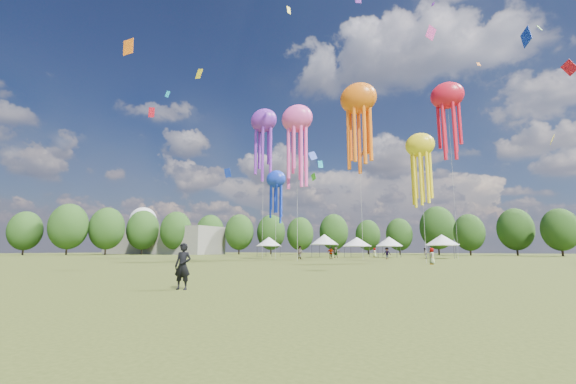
% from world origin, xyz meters
% --- Properties ---
extents(ground, '(300.00, 300.00, 0.00)m').
position_xyz_m(ground, '(0.00, 0.00, 0.00)').
color(ground, '#384416').
rests_on(ground, ground).
extents(observer_main, '(0.66, 0.52, 1.57)m').
position_xyz_m(observer_main, '(8.06, -1.68, 0.79)').
color(observer_main, black).
rests_on(observer_main, ground).
extents(spectator_near, '(1.11, 1.00, 1.87)m').
position_xyz_m(spectator_near, '(-6.79, 37.05, 0.94)').
color(spectator_near, gray).
rests_on(spectator_near, ground).
extents(spectators_far, '(23.10, 33.32, 1.88)m').
position_xyz_m(spectators_far, '(-0.15, 44.98, 0.87)').
color(spectators_far, gray).
rests_on(spectators_far, ground).
extents(festival_tents, '(37.09, 7.07, 4.27)m').
position_xyz_m(festival_tents, '(-4.66, 53.44, 2.95)').
color(festival_tents, '#47474C').
rests_on(festival_tents, ground).
extents(show_kites, '(34.99, 25.41, 28.23)m').
position_xyz_m(show_kites, '(-0.45, 40.89, 19.90)').
color(show_kites, '#FF4BAD').
rests_on(show_kites, ground).
extents(small_kites, '(71.69, 50.57, 45.03)m').
position_xyz_m(small_kites, '(-0.44, 40.94, 30.51)').
color(small_kites, '#FF4BAD').
rests_on(small_kites, ground).
extents(treeline, '(201.57, 95.24, 13.43)m').
position_xyz_m(treeline, '(-3.87, 62.51, 6.54)').
color(treeline, '#38281C').
rests_on(treeline, ground).
extents(hangar, '(40.00, 12.00, 8.00)m').
position_xyz_m(hangar, '(-72.00, 72.00, 4.00)').
color(hangar, gray).
rests_on(hangar, ground).
extents(radome, '(9.00, 9.00, 16.00)m').
position_xyz_m(radome, '(-88.00, 78.00, 9.99)').
color(radome, white).
rests_on(radome, ground).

